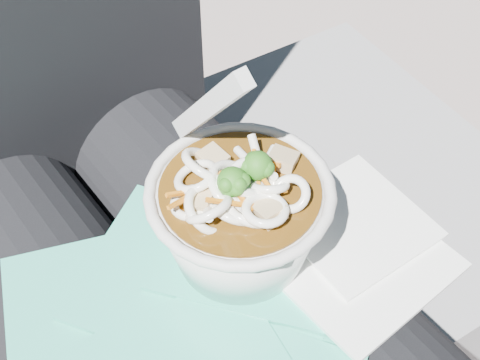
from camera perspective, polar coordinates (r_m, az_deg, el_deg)
lap at (r=0.61m, az=-3.45°, el=-13.32°), size 0.33×0.48×0.16m
person_body at (r=0.64m, az=-8.27°, el=-6.66°), size 0.34×0.94×1.03m
plastic_bag at (r=0.52m, az=-2.70°, el=-11.36°), size 0.35×0.32×0.02m
napkins at (r=0.55m, az=9.72°, el=-5.48°), size 0.15×0.15×0.01m
udon_bowl at (r=0.50m, az=-0.04°, el=-2.82°), size 0.14×0.15×0.19m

